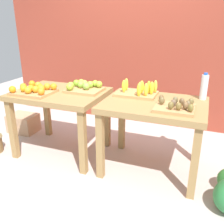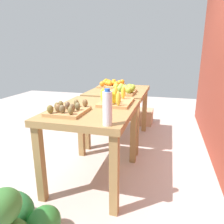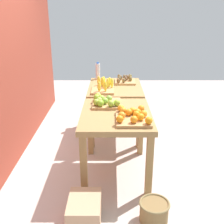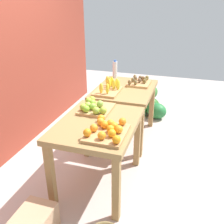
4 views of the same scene
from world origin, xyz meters
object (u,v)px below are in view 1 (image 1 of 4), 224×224
object	(u,v)px
water_bottle	(204,87)
cardboard_produce_box	(23,123)
display_table_right	(154,113)
apple_bin	(84,87)
orange_bin	(34,90)
display_table_left	(60,101)
kiwi_bin	(176,106)
banana_crate	(138,91)

from	to	relation	value
water_bottle	cardboard_produce_box	xyz separation A→B (m)	(-2.45, 0.02, -0.79)
display_table_right	water_bottle	xyz separation A→B (m)	(0.45, 0.28, 0.25)
apple_bin	orange_bin	bearing A→B (deg)	-146.69
orange_bin	cardboard_produce_box	size ratio (longest dim) A/B	1.14
display_table_left	orange_bin	xyz separation A→B (m)	(-0.22, -0.18, 0.16)
orange_bin	water_bottle	xyz separation A→B (m)	(1.79, 0.46, 0.09)
display_table_left	kiwi_bin	xyz separation A→B (m)	(1.35, -0.16, 0.15)
kiwi_bin	water_bottle	size ratio (longest dim) A/B	1.29
cardboard_produce_box	display_table_left	bearing A→B (deg)	-18.99
orange_bin	apple_bin	world-z (taller)	apple_bin
display_table_left	orange_bin	world-z (taller)	orange_bin
apple_bin	banana_crate	bearing A→B (deg)	3.12
orange_bin	water_bottle	distance (m)	1.85
display_table_left	display_table_right	world-z (taller)	same
apple_bin	water_bottle	world-z (taller)	water_bottle
orange_bin	kiwi_bin	distance (m)	1.57
banana_crate	kiwi_bin	distance (m)	0.55
kiwi_bin	water_bottle	distance (m)	0.50
apple_bin	water_bottle	xyz separation A→B (m)	(1.32, 0.15, 0.09)
display_table_right	cardboard_produce_box	distance (m)	2.08
display_table_right	water_bottle	bearing A→B (deg)	32.00
display_table_right	kiwi_bin	distance (m)	0.32
apple_bin	banana_crate	xyz separation A→B (m)	(0.65, 0.04, 0.00)
banana_crate	cardboard_produce_box	size ratio (longest dim) A/B	1.10
cardboard_produce_box	water_bottle	bearing A→B (deg)	-0.39
orange_bin	kiwi_bin	bearing A→B (deg)	0.73
display_table_left	banana_crate	size ratio (longest dim) A/B	2.35
kiwi_bin	apple_bin	bearing A→B (deg)	165.22
kiwi_bin	cardboard_produce_box	world-z (taller)	kiwi_bin
banana_crate	kiwi_bin	xyz separation A→B (m)	(0.45, -0.33, -0.01)
display_table_right	apple_bin	world-z (taller)	apple_bin
display_table_left	apple_bin	world-z (taller)	apple_bin
display_table_right	apple_bin	size ratio (longest dim) A/B	2.55
apple_bin	water_bottle	bearing A→B (deg)	6.44
banana_crate	water_bottle	size ratio (longest dim) A/B	1.57
display_table_right	banana_crate	distance (m)	0.32
display_table_left	orange_bin	distance (m)	0.32
cardboard_produce_box	apple_bin	bearing A→B (deg)	-8.39
orange_bin	kiwi_bin	world-z (taller)	orange_bin
display_table_left	water_bottle	world-z (taller)	water_bottle
kiwi_bin	banana_crate	bearing A→B (deg)	144.05
water_bottle	cardboard_produce_box	size ratio (longest dim) A/B	0.70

